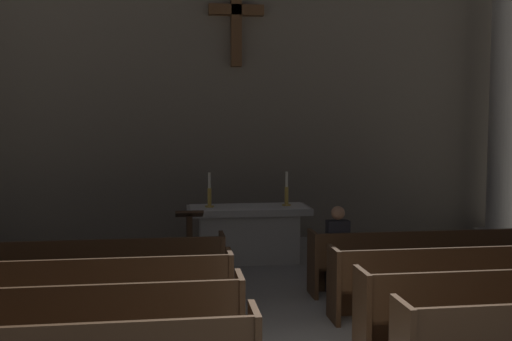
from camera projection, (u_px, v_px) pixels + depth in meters
pew_left_row_2 at (47, 328)px, 6.02m from camera, size 3.96×0.50×0.95m
pew_left_row_3 at (66, 295)px, 7.15m from camera, size 3.96×0.50×0.95m
pew_left_row_4 at (81, 271)px, 8.28m from camera, size 3.96×0.50×0.95m
pew_right_row_3 at (479, 279)px, 7.86m from camera, size 3.96×0.50×0.95m
pew_right_row_4 at (440, 259)px, 8.99m from camera, size 3.96×0.50×0.95m
column_right_fourth at (504, 72)px, 12.64m from camera, size 0.86×0.86×7.33m
altar at (248, 232)px, 10.88m from camera, size 2.20×0.90×1.01m
candlestick_left at (209, 196)px, 10.73m from camera, size 0.16×0.16×0.62m
candlestick_right at (287, 195)px, 10.92m from camera, size 0.16×0.16×0.62m
apse_with_cross at (235, 45)px, 12.81m from camera, size 12.11×0.47×8.33m
lectern at (190, 247)px, 9.54m from camera, size 0.44×0.36×1.15m
lone_worshipper at (336, 248)px, 8.80m from camera, size 0.32×0.43×1.32m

